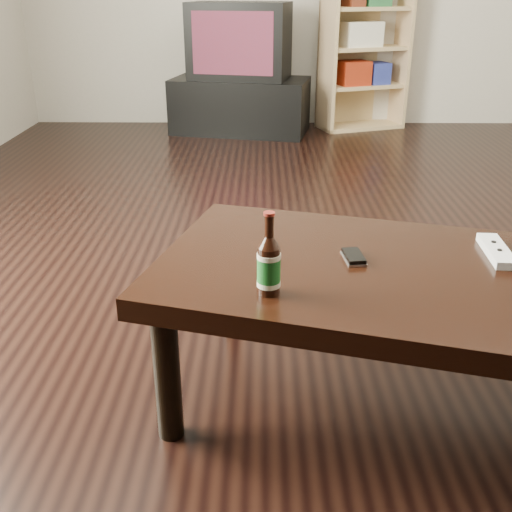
{
  "coord_description": "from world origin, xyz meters",
  "views": [
    {
      "loc": [
        -0.5,
        -2.34,
        1.12
      ],
      "look_at": [
        -0.52,
        -1.07,
        0.55
      ],
      "focal_mm": 42.0,
      "sensor_mm": 36.0,
      "label": 1
    }
  ],
  "objects_px": {
    "tv": "(240,41)",
    "phone": "(354,257)",
    "bookshelf": "(362,44)",
    "tv_stand": "(240,106)",
    "beer_bottle": "(269,266)",
    "coffee_table": "(384,287)",
    "remote": "(496,251)"
  },
  "relations": [
    {
      "from": "tv",
      "to": "phone",
      "type": "relative_size",
      "value": 8.29
    },
    {
      "from": "tv",
      "to": "remote",
      "type": "relative_size",
      "value": 4.07
    },
    {
      "from": "beer_bottle",
      "to": "tv_stand",
      "type": "bearing_deg",
      "value": 93.02
    },
    {
      "from": "tv",
      "to": "bookshelf",
      "type": "relative_size",
      "value": 0.65
    },
    {
      "from": "coffee_table",
      "to": "beer_bottle",
      "type": "bearing_deg",
      "value": -154.45
    },
    {
      "from": "tv",
      "to": "bookshelf",
      "type": "bearing_deg",
      "value": 23.07
    },
    {
      "from": "tv_stand",
      "to": "bookshelf",
      "type": "distance_m",
      "value": 1.12
    },
    {
      "from": "bookshelf",
      "to": "phone",
      "type": "bearing_deg",
      "value": -118.26
    },
    {
      "from": "phone",
      "to": "bookshelf",
      "type": "bearing_deg",
      "value": 74.39
    },
    {
      "from": "bookshelf",
      "to": "tv",
      "type": "bearing_deg",
      "value": 172.03
    },
    {
      "from": "beer_bottle",
      "to": "remote",
      "type": "xyz_separation_m",
      "value": [
        0.62,
        0.23,
        -0.06
      ]
    },
    {
      "from": "tv",
      "to": "coffee_table",
      "type": "relative_size",
      "value": 0.63
    },
    {
      "from": "beer_bottle",
      "to": "phone",
      "type": "distance_m",
      "value": 0.31
    },
    {
      "from": "bookshelf",
      "to": "remote",
      "type": "distance_m",
      "value": 3.69
    },
    {
      "from": "tv",
      "to": "coffee_table",
      "type": "xyz_separation_m",
      "value": [
        0.5,
        -3.55,
        -0.33
      ]
    },
    {
      "from": "tv_stand",
      "to": "tv",
      "type": "relative_size",
      "value": 1.29
    },
    {
      "from": "tv_stand",
      "to": "tv",
      "type": "bearing_deg",
      "value": -90.0
    },
    {
      "from": "tv",
      "to": "beer_bottle",
      "type": "bearing_deg",
      "value": -75.44
    },
    {
      "from": "tv_stand",
      "to": "beer_bottle",
      "type": "height_order",
      "value": "beer_bottle"
    },
    {
      "from": "bookshelf",
      "to": "phone",
      "type": "height_order",
      "value": "bookshelf"
    },
    {
      "from": "tv_stand",
      "to": "remote",
      "type": "relative_size",
      "value": 5.25
    },
    {
      "from": "remote",
      "to": "beer_bottle",
      "type": "bearing_deg",
      "value": -156.13
    },
    {
      "from": "phone",
      "to": "remote",
      "type": "xyz_separation_m",
      "value": [
        0.39,
        0.04,
        0.0
      ]
    },
    {
      "from": "phone",
      "to": "remote",
      "type": "bearing_deg",
      "value": -1.66
    },
    {
      "from": "tv_stand",
      "to": "phone",
      "type": "bearing_deg",
      "value": -71.56
    },
    {
      "from": "tv_stand",
      "to": "coffee_table",
      "type": "height_order",
      "value": "coffee_table"
    },
    {
      "from": "bookshelf",
      "to": "coffee_table",
      "type": "distance_m",
      "value": 3.8
    },
    {
      "from": "bookshelf",
      "to": "remote",
      "type": "bearing_deg",
      "value": -112.27
    },
    {
      "from": "coffee_table",
      "to": "phone",
      "type": "height_order",
      "value": "phone"
    },
    {
      "from": "tv_stand",
      "to": "remote",
      "type": "height_order",
      "value": "remote"
    },
    {
      "from": "coffee_table",
      "to": "remote",
      "type": "height_order",
      "value": "remote"
    },
    {
      "from": "phone",
      "to": "beer_bottle",
      "type": "bearing_deg",
      "value": -146.76
    }
  ]
}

